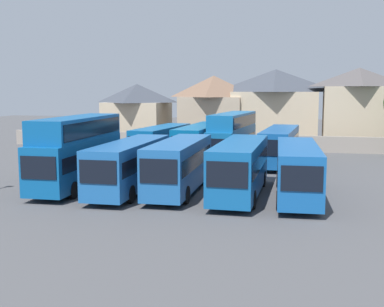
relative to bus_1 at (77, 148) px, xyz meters
name	(u,v)px	position (x,y,z in m)	size (l,w,h in m)	color
ground	(225,157)	(7.64, 17.73, -2.81)	(140.00, 140.00, 0.00)	#4C4C4F
depot_boundary_wall	(234,142)	(7.64, 24.24, -1.91)	(56.00, 0.50, 1.80)	gray
bus_1	(77,148)	(0.00, 0.00, 0.00)	(2.99, 10.95, 4.99)	#0D5394
bus_2	(131,163)	(4.06, -0.30, -0.88)	(2.80, 11.28, 3.38)	#1E5DA3
bus_3	(180,163)	(7.41, 0.09, -0.83)	(2.80, 10.69, 3.48)	#1E5CA1
bus_4	(240,165)	(11.54, -0.16, -0.80)	(2.69, 10.98, 3.53)	#115699
bus_5	(297,168)	(15.16, 0.06, -0.87)	(3.12, 11.13, 3.39)	#1556A0
bus_6	(162,141)	(1.96, 14.07, -0.91)	(3.29, 10.87, 3.32)	#0D599A
bus_7	(201,141)	(5.91, 13.86, -0.80)	(2.90, 12.01, 3.53)	#0A5E9A
bus_8	(233,135)	(8.87, 14.35, -0.16)	(3.30, 11.09, 4.70)	#14619D
bus_9	(280,144)	(13.31, 14.17, -0.91)	(3.18, 11.68, 3.33)	#15549E
house_terrace_left	(137,112)	(-6.57, 31.15, 1.11)	(8.07, 7.82, 7.67)	#C6B293
house_terrace_centre	(214,109)	(3.78, 31.61, 1.64)	(8.26, 7.98, 8.71)	tan
house_terrace_right	(275,106)	(11.73, 31.71, 2.01)	(11.06, 7.01, 9.45)	#C6B293
house_terrace_far_right	(358,107)	(21.58, 29.84, 2.01)	(8.35, 6.43, 9.47)	#C6B293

